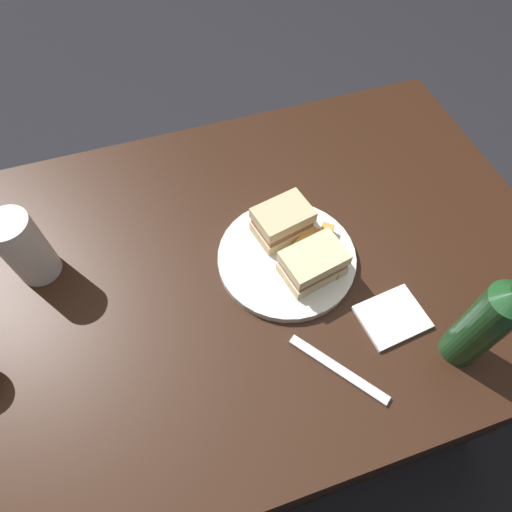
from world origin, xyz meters
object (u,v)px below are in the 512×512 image
(sandwich_half_right, at_px, (282,222))
(napkin, at_px, (392,317))
(plate, at_px, (287,258))
(cider_bottle, at_px, (487,322))
(sandwich_half_left, at_px, (313,263))
(fork, at_px, (338,369))
(pint_glass, at_px, (27,251))

(sandwich_half_right, bearing_deg, napkin, 119.12)
(plate, distance_m, napkin, 0.21)
(plate, relative_size, sandwich_half_right, 2.26)
(plate, relative_size, cider_bottle, 0.91)
(sandwich_half_left, bearing_deg, napkin, 130.26)
(sandwich_half_right, distance_m, napkin, 0.26)
(fork, bearing_deg, cider_bottle, 45.18)
(cider_bottle, distance_m, fork, 0.23)
(sandwich_half_left, height_order, cider_bottle, cider_bottle)
(plate, relative_size, sandwich_half_left, 2.15)
(fork, bearing_deg, sandwich_half_right, 142.94)
(sandwich_half_left, distance_m, fork, 0.18)
(napkin, bearing_deg, sandwich_half_left, -49.74)
(sandwich_half_left, bearing_deg, sandwich_half_right, -78.32)
(fork, bearing_deg, pint_glass, -164.30)
(plate, height_order, sandwich_half_left, sandwich_half_left)
(sandwich_half_right, height_order, napkin, sandwich_half_right)
(sandwich_half_left, bearing_deg, pint_glass, -19.80)
(plate, xyz_separation_m, sandwich_half_left, (-0.03, 0.05, 0.04))
(cider_bottle, bearing_deg, sandwich_half_right, -56.82)
(sandwich_half_right, bearing_deg, cider_bottle, 123.18)
(sandwich_half_left, xyz_separation_m, pint_glass, (0.47, -0.17, 0.02))
(sandwich_half_left, distance_m, cider_bottle, 0.28)
(plate, height_order, cider_bottle, cider_bottle)
(napkin, xyz_separation_m, fork, (0.13, 0.06, -0.00))
(pint_glass, bearing_deg, plate, 164.40)
(pint_glass, height_order, napkin, pint_glass)
(sandwich_half_left, height_order, fork, sandwich_half_left)
(pint_glass, height_order, fork, pint_glass)
(pint_glass, relative_size, napkin, 1.31)
(pint_glass, bearing_deg, napkin, 153.08)
(plate, relative_size, fork, 1.43)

